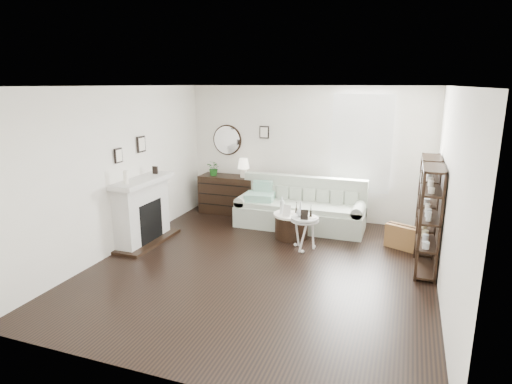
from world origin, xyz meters
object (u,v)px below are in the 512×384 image
at_px(dresser, 229,194).
at_px(pedestal_table, 305,220).
at_px(sofa, 301,211).
at_px(drum_table, 291,225).

relative_size(dresser, pedestal_table, 2.14).
relative_size(sofa, pedestal_table, 4.33).
bearing_deg(sofa, drum_table, -90.05).
bearing_deg(drum_table, pedestal_table, -53.72).
relative_size(drum_table, pedestal_table, 1.15).
xyz_separation_m(drum_table, pedestal_table, (0.35, -0.48, 0.29)).
height_order(dresser, drum_table, dresser).
distance_m(sofa, drum_table, 0.68).
height_order(dresser, pedestal_table, dresser).
height_order(sofa, pedestal_table, sofa).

